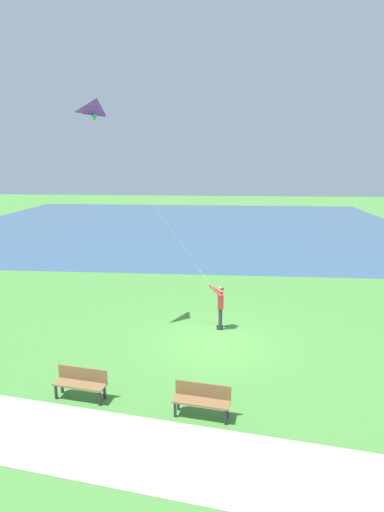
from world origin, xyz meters
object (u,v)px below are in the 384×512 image
park_bench_far_walkway (81,381)px  flying_kite (98,112)px  person_kite_flyer (220,303)px  park_bench_near_walkway (202,398)px

park_bench_far_walkway → flying_kite: bearing=7.0°
person_kite_flyer → flying_kite: bearing=93.4°
flying_kite → park_bench_far_walkway: 9.18m
flying_kite → park_bench_far_walkway: flying_kite is taller
flying_kite → park_bench_far_walkway: bearing=-173.0°
park_bench_near_walkway → park_bench_far_walkway: size_ratio=1.00×
person_kite_flyer → flying_kite: size_ratio=0.26×
park_bench_far_walkway → park_bench_near_walkway: bearing=-99.2°
person_kite_flyer → park_bench_near_walkway: person_kite_flyer is taller
person_kite_flyer → park_bench_far_walkway: bearing=143.5°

